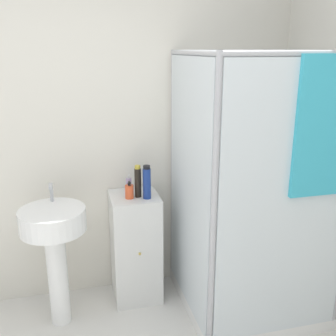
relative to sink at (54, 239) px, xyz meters
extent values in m
cube|color=silver|center=(0.17, 0.39, 0.60)|extent=(6.40, 0.06, 2.50)
cube|color=white|center=(1.37, -0.11, -0.61)|extent=(0.94, 0.94, 0.09)
cylinder|color=#B2B2B7|center=(1.83, 0.34, 0.28)|extent=(0.04, 0.04, 1.87)
cylinder|color=#B2B2B7|center=(0.92, 0.34, 0.28)|extent=(0.04, 0.04, 1.87)
cylinder|color=#B2B2B7|center=(0.92, -0.56, 0.28)|extent=(0.04, 0.04, 1.87)
cylinder|color=#B2B2B7|center=(1.37, -0.56, 1.20)|extent=(0.91, 0.04, 0.04)
cylinder|color=#B2B2B7|center=(1.37, 0.34, 1.20)|extent=(0.91, 0.04, 0.04)
cylinder|color=#B2B2B7|center=(0.92, -0.11, 1.20)|extent=(0.04, 0.91, 0.04)
cylinder|color=#B2B2B7|center=(1.83, -0.11, 1.20)|extent=(0.04, 0.91, 0.04)
cube|color=silver|center=(1.37, -0.57, 0.31)|extent=(0.87, 0.01, 1.75)
cube|color=silver|center=(0.91, -0.11, 0.31)|extent=(0.01, 0.87, 1.75)
cylinder|color=#B7BABF|center=(1.61, 0.28, 0.14)|extent=(0.02, 0.02, 1.41)
cylinder|color=#B7BABF|center=(1.61, 0.23, 0.86)|extent=(0.07, 0.07, 0.04)
cube|color=#38ADC6|center=(1.56, -0.59, 0.80)|extent=(0.37, 0.03, 0.81)
cube|color=silver|center=(0.58, 0.18, -0.23)|extent=(0.35, 0.36, 0.85)
sphere|color=gold|center=(0.58, -0.01, -0.19)|extent=(0.02, 0.02, 0.02)
cylinder|color=white|center=(0.00, 0.00, -0.29)|extent=(0.14, 0.14, 0.72)
cylinder|color=white|center=(0.00, 0.00, 0.14)|extent=(0.44, 0.44, 0.15)
cylinder|color=#B7BABF|center=(0.00, 0.15, 0.28)|extent=(0.02, 0.02, 0.13)
cube|color=#B7BABF|center=(0.00, 0.12, 0.33)|extent=(0.02, 0.07, 0.02)
cylinder|color=#E5562D|center=(0.54, 0.13, 0.24)|extent=(0.06, 0.06, 0.10)
cylinder|color=black|center=(0.54, 0.13, 0.30)|extent=(0.02, 0.02, 0.02)
cube|color=black|center=(0.54, 0.11, 0.32)|extent=(0.02, 0.03, 0.01)
cylinder|color=black|center=(0.60, 0.14, 0.30)|extent=(0.05, 0.05, 0.21)
cylinder|color=gold|center=(0.60, 0.14, 0.42)|extent=(0.04, 0.04, 0.02)
cylinder|color=navy|center=(0.66, 0.10, 0.30)|extent=(0.06, 0.06, 0.22)
cylinder|color=black|center=(0.66, 0.10, 0.43)|extent=(0.05, 0.05, 0.02)
cylinder|color=#B299C6|center=(0.55, 0.26, 0.25)|extent=(0.04, 0.04, 0.11)
cylinder|color=silver|center=(0.55, 0.26, 0.31)|extent=(0.01, 0.01, 0.02)
cube|color=silver|center=(0.55, 0.25, 0.33)|extent=(0.01, 0.02, 0.01)
camera|label=1|loc=(0.16, -2.51, 1.23)|focal=42.00mm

